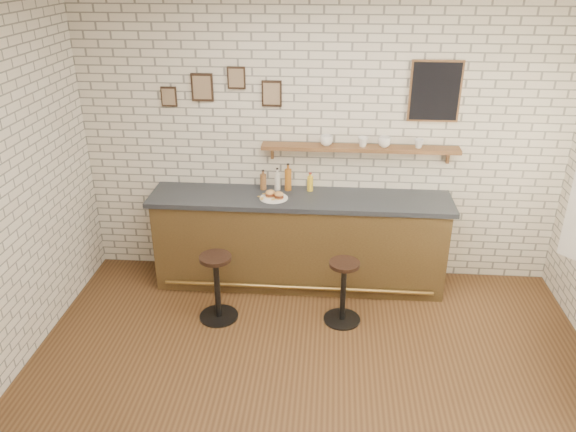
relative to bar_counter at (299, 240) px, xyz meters
The scene contains 17 objects.
ground 1.78m from the bar_counter, 83.55° to the right, with size 5.00×5.00×0.00m, color brown.
bar_counter is the anchor object (origin of this frame).
sandwich_plate 0.58m from the bar_counter, 166.08° to the right, with size 0.28×0.28×0.01m, color white.
ciabatta_sandwich 0.61m from the bar_counter, 165.60° to the right, with size 0.22×0.16×0.07m.
potato_chips 0.59m from the bar_counter, 166.14° to the right, with size 0.25×0.19×0.00m.
bitters_bottle_brown 0.73m from the bar_counter, 156.37° to the left, with size 0.07×0.07×0.21m.
bitters_bottle_white 0.67m from the bar_counter, 144.94° to the left, with size 0.06×0.06×0.24m.
bitters_bottle_amber 0.66m from the bar_counter, 127.98° to the left, with size 0.07×0.07×0.29m.
condiment_bottle_yellow 0.62m from the bar_counter, 61.43° to the left, with size 0.06×0.06×0.20m.
bar_stool_left 1.05m from the bar_counter, 135.91° to the right, with size 0.39×0.39×0.69m.
bar_stool_right 0.84m from the bar_counter, 55.79° to the right, with size 0.36×0.36×0.65m.
wall_shelf 1.16m from the bar_counter, 18.90° to the left, with size 2.00×0.18×0.18m.
shelf_cup_a 1.09m from the bar_counter, 38.59° to the left, with size 0.13×0.13×0.10m, color white.
shelf_cup_b 1.23m from the bar_counter, 17.98° to the left, with size 0.10×0.10×0.10m, color white.
shelf_cup_c 1.35m from the bar_counter, 13.56° to the left, with size 0.13×0.13×0.10m, color white.
shelf_cup_d 1.58m from the bar_counter, ahead, with size 0.09×0.09×0.09m, color white.
back_wall_decor 1.62m from the bar_counter, 33.88° to the left, with size 2.96×0.02×0.56m.
Camera 1 is at (0.11, -3.57, 3.27)m, focal length 35.00 mm.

